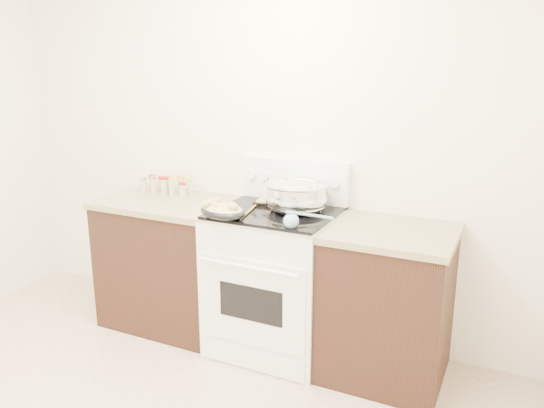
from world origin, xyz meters
The scene contains 10 objects.
room_shell centered at (0.00, 0.00, 1.70)m, with size 4.10×3.60×2.75m.
counter_left centered at (-0.48, 1.43, 0.46)m, with size 0.93×0.67×0.92m.
counter_right centered at (1.08, 1.43, 0.46)m, with size 0.73×0.67×0.92m.
kitchen_range centered at (0.35, 1.42, 0.49)m, with size 0.78×0.73×1.22m.
mixing_bowl centered at (0.47, 1.48, 1.03)m, with size 0.43×0.43×0.23m.
roasting_pan centered at (0.13, 1.14, 0.99)m, with size 0.37×0.31×0.12m.
baking_sheet centered at (0.32, 1.61, 0.96)m, with size 0.39×0.30×0.06m.
wooden_spoon centered at (0.21, 1.25, 0.95)m, with size 0.08×0.29×0.04m.
blue_ladle centered at (0.58, 1.16, 0.98)m, with size 0.24×0.22×0.11m.
spice_jars centered at (-0.61, 1.59, 0.98)m, with size 0.39×0.14×0.13m.
Camera 1 is at (1.72, -1.47, 1.84)m, focal length 35.00 mm.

